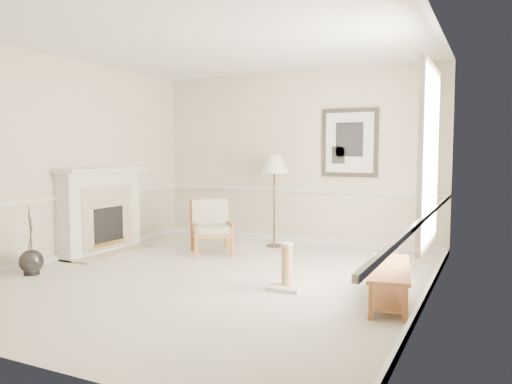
# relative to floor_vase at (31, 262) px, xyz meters

# --- Properties ---
(ground) EXTENTS (5.50, 5.50, 0.00)m
(ground) POSITION_rel_floor_vase_xyz_m (2.15, 0.86, -0.16)
(ground) COLOR silver
(ground) RESTS_ON ground
(room) EXTENTS (5.04, 5.54, 2.92)m
(room) POSITION_rel_floor_vase_xyz_m (2.29, 0.94, 1.70)
(room) COLOR beige
(room) RESTS_ON ground
(fireplace) EXTENTS (0.64, 1.64, 1.31)m
(fireplace) POSITION_rel_floor_vase_xyz_m (-0.19, 1.46, 0.48)
(fireplace) COLOR white
(fireplace) RESTS_ON ground
(floor_vase) EXTENTS (0.30, 0.30, 0.88)m
(floor_vase) POSITION_rel_floor_vase_xyz_m (0.00, 0.00, 0.00)
(floor_vase) COLOR black
(floor_vase) RESTS_ON ground
(armchair) EXTENTS (0.89, 0.90, 0.82)m
(armchair) POSITION_rel_floor_vase_xyz_m (1.31, 2.22, 0.28)
(armchair) COLOR #9F5533
(armchair) RESTS_ON ground
(floor_lamp) EXTENTS (0.53, 0.53, 1.51)m
(floor_lamp) POSITION_rel_floor_vase_xyz_m (2.00, 3.07, 1.15)
(floor_lamp) COLOR black
(floor_lamp) RESTS_ON ground
(bench) EXTENTS (0.62, 1.37, 0.38)m
(bench) POSITION_rel_floor_vase_xyz_m (4.30, 0.80, 0.09)
(bench) COLOR #9F5533
(bench) RESTS_ON ground
(scratching_post) EXTENTS (0.39, 0.39, 0.53)m
(scratching_post) POSITION_rel_floor_vase_xyz_m (3.15, 0.81, 0.01)
(scratching_post) COLOR white
(scratching_post) RESTS_ON ground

